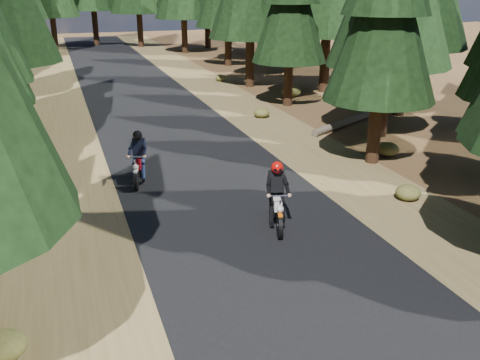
% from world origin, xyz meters
% --- Properties ---
extents(ground, '(120.00, 120.00, 0.00)m').
position_xyz_m(ground, '(0.00, 0.00, 0.00)').
color(ground, '#4B331B').
rests_on(ground, ground).
extents(road, '(6.00, 100.00, 0.01)m').
position_xyz_m(road, '(0.00, 5.00, 0.01)').
color(road, black).
rests_on(road, ground).
extents(shoulder_l, '(3.20, 100.00, 0.01)m').
position_xyz_m(shoulder_l, '(-4.60, 5.00, 0.00)').
color(shoulder_l, brown).
rests_on(shoulder_l, ground).
extents(shoulder_r, '(3.20, 100.00, 0.01)m').
position_xyz_m(shoulder_r, '(4.60, 5.00, 0.00)').
color(shoulder_r, brown).
rests_on(shoulder_r, ground).
extents(log_near, '(4.70, 2.89, 0.32)m').
position_xyz_m(log_near, '(7.85, 9.43, 0.16)').
color(log_near, '#4C4233').
rests_on(log_near, ground).
extents(understory_shrubs, '(16.34, 32.45, 0.64)m').
position_xyz_m(understory_shrubs, '(1.15, 7.66, 0.26)').
color(understory_shrubs, '#474C1E').
rests_on(understory_shrubs, ground).
extents(rider_lead, '(1.13, 2.07, 1.76)m').
position_xyz_m(rider_lead, '(0.71, 0.59, 0.59)').
color(rider_lead, silver).
rests_on(rider_lead, road).
extents(rider_follow, '(1.10, 1.99, 1.70)m').
position_xyz_m(rider_follow, '(-2.20, 5.04, 0.57)').
color(rider_follow, maroon).
rests_on(rider_follow, road).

